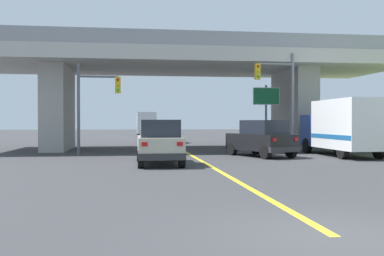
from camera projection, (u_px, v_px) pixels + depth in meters
The scene contains 11 objects.
ground at pixel (180, 149), 32.01m from camera, with size 160.00×160.00×0.00m, color #353538.
overpass_bridge at pixel (180, 75), 31.94m from camera, with size 30.20×9.84×7.45m.
lane_divider_stripe at pixel (215, 169), 18.56m from camera, with size 0.20×22.21×0.01m, color yellow.
suv_lead at pixel (159, 142), 20.38m from camera, with size 1.97×4.52×2.02m.
suv_crossing at pixel (262, 138), 24.90m from camera, with size 3.25×4.71×2.02m.
box_truck at pixel (344, 127), 25.31m from camera, with size 2.33×7.02×3.15m.
sedan_oncoming at pixel (165, 132), 41.42m from camera, with size 2.02×4.63×2.02m.
traffic_signal_nearside at pixel (281, 90), 27.79m from camera, with size 2.49×0.36×6.15m.
traffic_signal_farside at pixel (93, 98), 26.45m from camera, with size 2.53×0.36×5.32m.
highway_sign at pixel (266, 102), 30.95m from camera, with size 1.88×0.17×4.44m.
semi_truck_distant at pixel (146, 124), 57.15m from camera, with size 2.33×6.48×3.10m.
Camera 1 is at (-3.38, -7.14, 1.94)m, focal length 42.23 mm.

